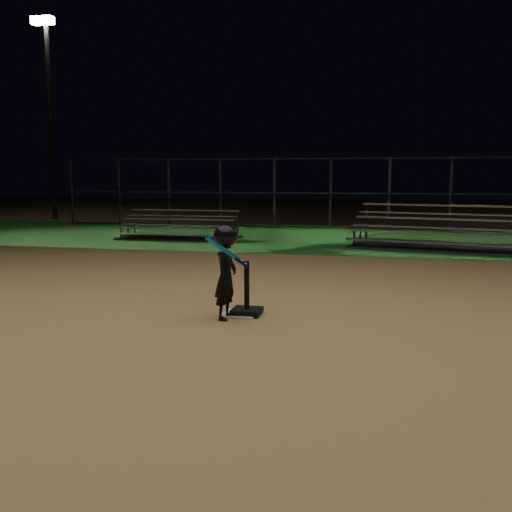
{
  "coord_description": "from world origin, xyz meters",
  "views": [
    {
      "loc": [
        1.81,
        -7.15,
        1.8
      ],
      "look_at": [
        0.0,
        1.0,
        0.65
      ],
      "focal_mm": 40.07,
      "sensor_mm": 36.0,
      "label": 1
    }
  ],
  "objects_px": {
    "home_plate": "(240,314)",
    "light_pole_left": "(49,102)",
    "batting_tee": "(247,304)",
    "bleacher_left": "(179,233)",
    "bleacher_right": "(443,240)",
    "child_batter": "(226,269)"
  },
  "relations": [
    {
      "from": "child_batter",
      "to": "bleacher_left",
      "type": "relative_size",
      "value": 0.35
    },
    {
      "from": "batting_tee",
      "to": "bleacher_right",
      "type": "relative_size",
      "value": 0.14
    },
    {
      "from": "child_batter",
      "to": "bleacher_right",
      "type": "distance_m",
      "value": 8.87
    },
    {
      "from": "bleacher_right",
      "to": "bleacher_left",
      "type": "bearing_deg",
      "value": -173.08
    },
    {
      "from": "home_plate",
      "to": "batting_tee",
      "type": "distance_m",
      "value": 0.17
    },
    {
      "from": "bleacher_left",
      "to": "home_plate",
      "type": "bearing_deg",
      "value": -64.61
    },
    {
      "from": "home_plate",
      "to": "bleacher_right",
      "type": "height_order",
      "value": "bleacher_right"
    },
    {
      "from": "light_pole_left",
      "to": "batting_tee",
      "type": "bearing_deg",
      "value": -50.98
    },
    {
      "from": "home_plate",
      "to": "light_pole_left",
      "type": "bearing_deg",
      "value": 128.77
    },
    {
      "from": "bleacher_left",
      "to": "bleacher_right",
      "type": "distance_m",
      "value": 7.39
    },
    {
      "from": "light_pole_left",
      "to": "home_plate",
      "type": "bearing_deg",
      "value": -51.23
    },
    {
      "from": "home_plate",
      "to": "bleacher_left",
      "type": "relative_size",
      "value": 0.13
    },
    {
      "from": "batting_tee",
      "to": "bleacher_left",
      "type": "relative_size",
      "value": 0.2
    },
    {
      "from": "batting_tee",
      "to": "bleacher_right",
      "type": "xyz_separation_m",
      "value": [
        3.22,
        7.9,
        0.08
      ]
    },
    {
      "from": "home_plate",
      "to": "light_pole_left",
      "type": "height_order",
      "value": "light_pole_left"
    },
    {
      "from": "bleacher_left",
      "to": "light_pole_left",
      "type": "distance_m",
      "value": 11.19
    },
    {
      "from": "batting_tee",
      "to": "child_batter",
      "type": "bearing_deg",
      "value": -127.13
    },
    {
      "from": "child_batter",
      "to": "bleacher_left",
      "type": "xyz_separation_m",
      "value": [
        -3.92,
        8.95,
        -0.47
      ]
    },
    {
      "from": "home_plate",
      "to": "bleacher_right",
      "type": "bearing_deg",
      "value": 67.27
    },
    {
      "from": "bleacher_left",
      "to": "light_pole_left",
      "type": "height_order",
      "value": "light_pole_left"
    },
    {
      "from": "light_pole_left",
      "to": "child_batter",
      "type": "bearing_deg",
      "value": -51.97
    },
    {
      "from": "bleacher_right",
      "to": "light_pole_left",
      "type": "relative_size",
      "value": 0.58
    }
  ]
}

